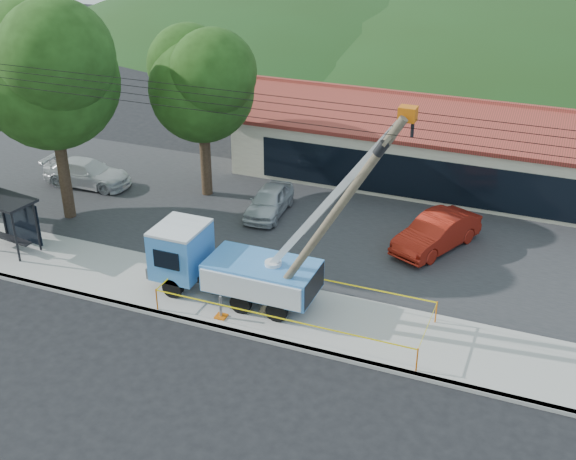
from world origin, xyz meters
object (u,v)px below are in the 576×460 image
Objects in this scene: car_red at (435,250)px; car_white at (89,187)px; utility_truck at (230,263)px; leaning_pole at (333,216)px; car_silver at (269,215)px; bus_shelter at (10,212)px.

car_red is 0.99× the size of car_white.
utility_truck is at bearing -109.33° from car_red.
car_red is (2.38, 7.78, -4.77)m from leaning_pole.
utility_truck is 2.10× the size of car_white.
car_red is 18.93m from car_white.
leaning_pole reaches higher than car_red.
bus_shelter is at bearing -144.46° from car_silver.
leaning_pole is 3.08× the size of bus_shelter.
bus_shelter is 0.58× the size of car_red.
car_silver is 8.41m from car_red.
utility_truck is 1.19× the size of leaning_pole.
utility_truck is 7.97m from car_silver.
car_white is (-1.41, 7.33, -1.97)m from bus_shelter.
bus_shelter is (-10.77, -0.06, 0.36)m from utility_truck.
car_silver is at bearing -91.09° from car_white.
leaning_pole is at bearing -118.62° from car_white.
car_white is at bearing 149.13° from utility_truck.
bus_shelter reaches higher than car_red.
utility_truck is at bearing -82.44° from car_silver.
car_red is (8.40, -0.51, 0.00)m from car_silver.
utility_truck reaches higher than car_white.
utility_truck is at bearing 8.51° from bus_shelter.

